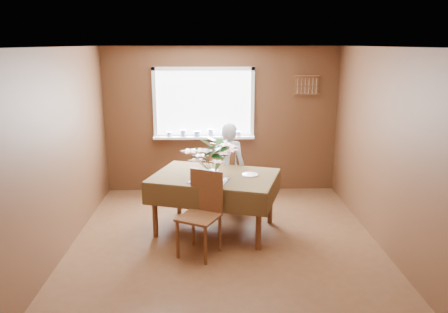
{
  "coord_description": "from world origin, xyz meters",
  "views": [
    {
      "loc": [
        -0.16,
        -5.18,
        2.54
      ],
      "look_at": [
        0.0,
        0.55,
        1.05
      ],
      "focal_mm": 35.0,
      "sensor_mm": 36.0,
      "label": 1
    }
  ],
  "objects_px": {
    "chair_far": "(227,173)",
    "seated_woman": "(229,167)",
    "dining_table": "(215,182)",
    "chair_near": "(202,210)",
    "flower_bouquet": "(213,156)"
  },
  "relations": [
    {
      "from": "dining_table",
      "to": "flower_bouquet",
      "type": "distance_m",
      "value": 0.51
    },
    {
      "from": "chair_near",
      "to": "seated_woman",
      "type": "height_order",
      "value": "seated_woman"
    },
    {
      "from": "dining_table",
      "to": "flower_bouquet",
      "type": "xyz_separation_m",
      "value": [
        -0.01,
        -0.27,
        0.43
      ]
    },
    {
      "from": "chair_near",
      "to": "seated_woman",
      "type": "bearing_deg",
      "value": 102.09
    },
    {
      "from": "chair_far",
      "to": "seated_woman",
      "type": "bearing_deg",
      "value": 139.48
    },
    {
      "from": "chair_near",
      "to": "flower_bouquet",
      "type": "bearing_deg",
      "value": 97.28
    },
    {
      "from": "seated_woman",
      "to": "flower_bouquet",
      "type": "distance_m",
      "value": 1.11
    },
    {
      "from": "chair_far",
      "to": "seated_woman",
      "type": "distance_m",
      "value": 0.18
    },
    {
      "from": "chair_far",
      "to": "chair_near",
      "type": "bearing_deg",
      "value": 113.24
    },
    {
      "from": "dining_table",
      "to": "chair_near",
      "type": "bearing_deg",
      "value": -86.46
    },
    {
      "from": "chair_far",
      "to": "seated_woman",
      "type": "height_order",
      "value": "seated_woman"
    },
    {
      "from": "dining_table",
      "to": "seated_woman",
      "type": "relative_size",
      "value": 1.36
    },
    {
      "from": "flower_bouquet",
      "to": "dining_table",
      "type": "bearing_deg",
      "value": 87.02
    },
    {
      "from": "dining_table",
      "to": "chair_far",
      "type": "height_order",
      "value": "chair_far"
    },
    {
      "from": "dining_table",
      "to": "seated_woman",
      "type": "xyz_separation_m",
      "value": [
        0.22,
        0.73,
        -0.0
      ]
    }
  ]
}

